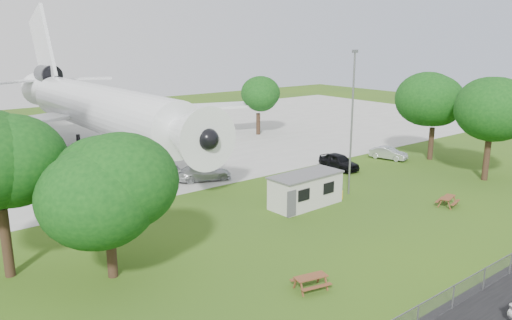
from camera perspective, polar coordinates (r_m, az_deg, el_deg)
ground at (r=34.02m, az=9.23°, el=-8.98°), size 160.00×160.00×0.00m
concrete_apron at (r=64.69m, az=-16.40°, el=1.64°), size 120.00×46.00×0.03m
airliner at (r=61.14m, az=-17.70°, el=5.87°), size 46.36×47.73×17.69m
site_cabin at (r=39.89m, az=5.71°, el=-3.39°), size 6.79×2.90×2.62m
picnic_west at (r=27.71m, az=6.25°, el=-14.46°), size 2.09×1.87×0.76m
picnic_east at (r=42.76m, az=21.01°, el=-4.93°), size 2.12×1.90×0.76m
fence at (r=29.18m, az=23.54°, el=-14.08°), size 58.00×0.04×1.30m
lamp_mast at (r=42.25m, az=10.88°, el=3.95°), size 0.16×0.16×12.00m
tree_west_small at (r=28.08m, az=-16.70°, el=-3.18°), size 6.77×6.77×8.55m
tree_east_front at (r=50.52m, az=25.37°, el=5.17°), size 7.04×7.04×10.15m
tree_east_back at (r=57.11m, az=19.71°, el=6.01°), size 7.08×7.08×9.64m
tree_far_apron at (r=68.15m, az=0.25°, el=7.12°), size 5.68×5.68×7.93m
car_ne_hatch at (r=51.35m, az=9.44°, el=-0.18°), size 2.29×4.81×1.59m
car_ne_sedan at (r=56.68m, az=14.89°, el=0.74°), size 2.44×4.28×1.33m
car_apron_van at (r=46.94m, az=-6.03°, el=-1.46°), size 5.58×3.62×1.50m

